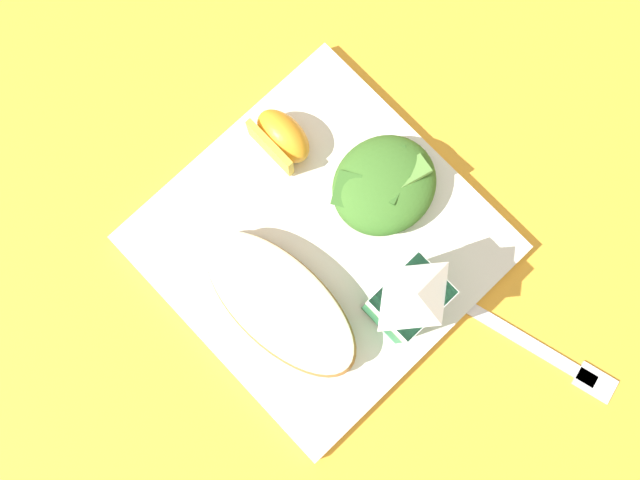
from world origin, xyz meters
TOP-DOWN VIEW (x-y plane):
  - ground at (0.00, 0.00)m, footprint 3.00×3.00m
  - white_plate at (0.00, 0.00)m, footprint 0.28×0.28m
  - cheesy_pizza_bread at (0.07, 0.02)m, footprint 0.09×0.17m
  - green_salad_pile at (-0.08, 0.00)m, footprint 0.10×0.09m
  - milk_carton at (-0.01, 0.09)m, footprint 0.06×0.05m
  - orange_wedge_front at (-0.04, -0.09)m, footprint 0.04×0.06m
  - metal_fork at (-0.08, 0.21)m, footprint 0.07×0.19m

SIDE VIEW (x-z plane):
  - ground at x=0.00m, z-range 0.00..0.00m
  - metal_fork at x=-0.08m, z-range 0.00..0.01m
  - white_plate at x=0.00m, z-range 0.00..0.02m
  - cheesy_pizza_bread at x=0.07m, z-range 0.02..0.05m
  - orange_wedge_front at x=-0.04m, z-range 0.02..0.06m
  - green_salad_pile at x=-0.08m, z-range 0.02..0.06m
  - milk_carton at x=-0.01m, z-range 0.02..0.13m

